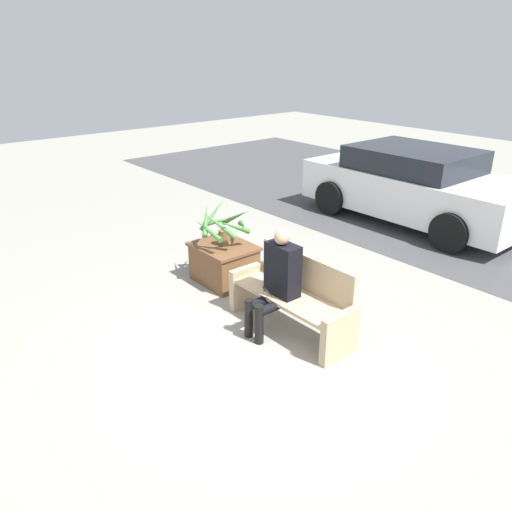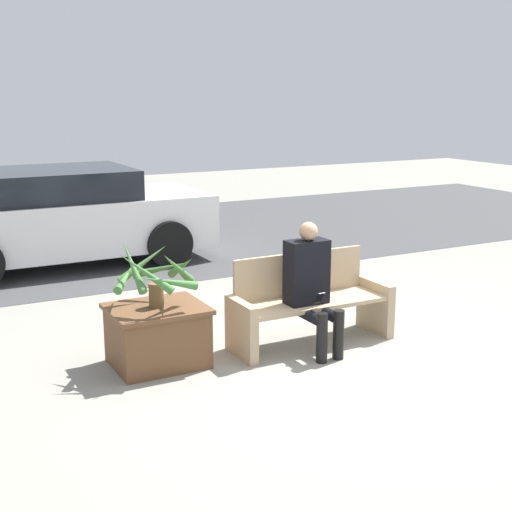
{
  "view_description": "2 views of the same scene",
  "coord_description": "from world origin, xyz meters",
  "px_view_note": "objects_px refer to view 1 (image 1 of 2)",
  "views": [
    {
      "loc": [
        3.55,
        -3.06,
        3.1
      ],
      "look_at": [
        -0.82,
        0.59,
        0.68
      ],
      "focal_mm": 35.0,
      "sensor_mm": 36.0,
      "label": 1
    },
    {
      "loc": [
        -3.71,
        -5.12,
        2.44
      ],
      "look_at": [
        -0.59,
        0.76,
        0.89
      ],
      "focal_mm": 50.0,
      "sensor_mm": 36.0,
      "label": 2
    }
  ],
  "objects_px": {
    "person_seated": "(277,278)",
    "potted_plant": "(223,224)",
    "bench": "(294,297)",
    "planter_box": "(224,262)",
    "parked_car": "(415,185)"
  },
  "relations": [
    {
      "from": "person_seated",
      "to": "potted_plant",
      "type": "bearing_deg",
      "value": 168.11
    },
    {
      "from": "person_seated",
      "to": "bench",
      "type": "bearing_deg",
      "value": 63.05
    },
    {
      "from": "planter_box",
      "to": "parked_car",
      "type": "xyz_separation_m",
      "value": [
        0.14,
        4.32,
        0.4
      ]
    },
    {
      "from": "potted_plant",
      "to": "parked_car",
      "type": "xyz_separation_m",
      "value": [
        0.15,
        4.32,
        -0.17
      ]
    },
    {
      "from": "planter_box",
      "to": "person_seated",
      "type": "bearing_deg",
      "value": -12.05
    },
    {
      "from": "person_seated",
      "to": "parked_car",
      "type": "bearing_deg",
      "value": 105.63
    },
    {
      "from": "bench",
      "to": "potted_plant",
      "type": "distance_m",
      "value": 1.61
    },
    {
      "from": "bench",
      "to": "parked_car",
      "type": "bearing_deg",
      "value": 107.31
    },
    {
      "from": "planter_box",
      "to": "bench",
      "type": "bearing_deg",
      "value": -4.71
    },
    {
      "from": "bench",
      "to": "person_seated",
      "type": "height_order",
      "value": "person_seated"
    },
    {
      "from": "bench",
      "to": "planter_box",
      "type": "relative_size",
      "value": 1.92
    },
    {
      "from": "potted_plant",
      "to": "parked_car",
      "type": "distance_m",
      "value": 4.33
    },
    {
      "from": "planter_box",
      "to": "potted_plant",
      "type": "bearing_deg",
      "value": -161.32
    },
    {
      "from": "bench",
      "to": "parked_car",
      "type": "distance_m",
      "value": 4.66
    },
    {
      "from": "potted_plant",
      "to": "person_seated",
      "type": "bearing_deg",
      "value": -11.89
    }
  ]
}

